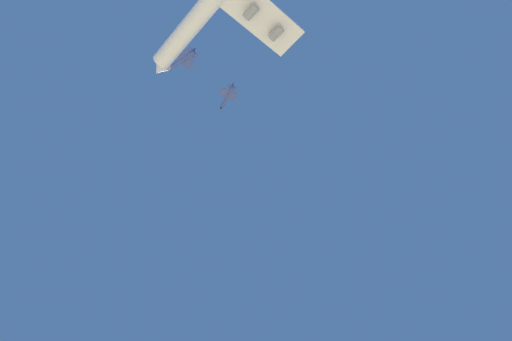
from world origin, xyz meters
TOP-DOWN VIEW (x-y plane):
  - chase_jet_left_wing at (29.61, 3.50)m, footprint 14.09×11.19m
  - chase_jet_right_wing at (28.34, 38.05)m, footprint 15.26×8.46m

SIDE VIEW (x-z plane):
  - chase_jet_right_wing at x=28.34m, z-range 136.61..140.61m
  - chase_jet_left_wing at x=29.61m, z-range 159.39..163.39m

